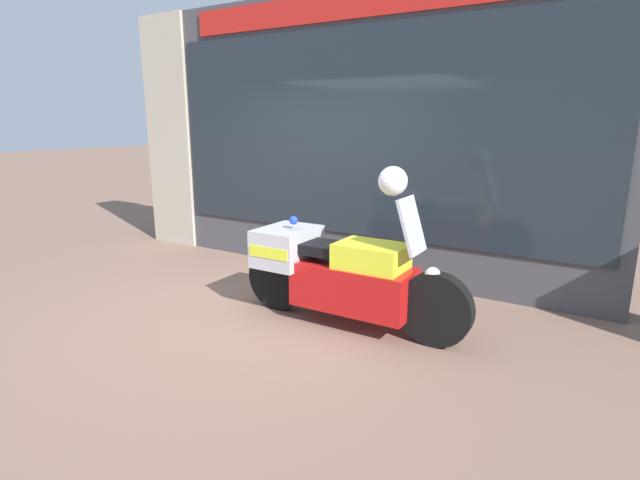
% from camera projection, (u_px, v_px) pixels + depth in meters
% --- Properties ---
extents(ground_plane, '(60.00, 60.00, 0.00)m').
position_uv_depth(ground_plane, '(243.00, 313.00, 5.22)').
color(ground_plane, '#7A5B4C').
extents(shop_building, '(6.84, 0.55, 3.51)m').
position_uv_depth(shop_building, '(312.00, 136.00, 6.67)').
color(shop_building, '#424247').
rests_on(shop_building, ground).
extents(window_display, '(5.49, 0.30, 1.90)m').
position_uv_depth(window_display, '(364.00, 238.00, 6.59)').
color(window_display, slate).
rests_on(window_display, ground).
extents(paramedic_motorcycle, '(2.41, 0.66, 1.32)m').
position_uv_depth(paramedic_motorcycle, '(337.00, 272.00, 4.89)').
color(paramedic_motorcycle, black).
rests_on(paramedic_motorcycle, ground).
extents(white_helmet, '(0.26, 0.26, 0.26)m').
position_uv_depth(white_helmet, '(393.00, 181.00, 4.39)').
color(white_helmet, white).
rests_on(white_helmet, paramedic_motorcycle).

